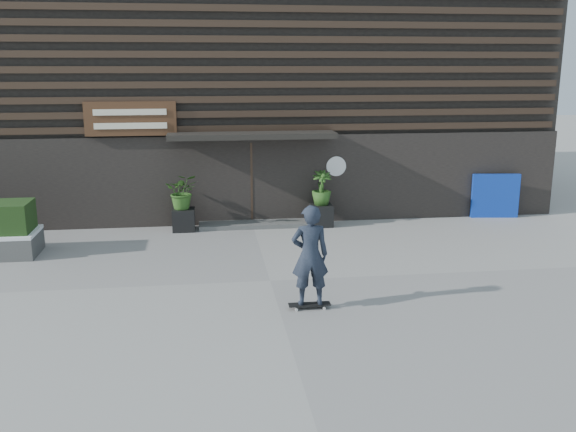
{
  "coord_description": "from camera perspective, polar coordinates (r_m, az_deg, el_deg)",
  "views": [
    {
      "loc": [
        -1.28,
        -12.44,
        4.42
      ],
      "look_at": [
        0.53,
        1.16,
        1.1
      ],
      "focal_mm": 39.32,
      "sensor_mm": 36.0,
      "label": 1
    }
  ],
  "objects": [
    {
      "name": "bamboo_right",
      "position": [
        17.46,
        3.05,
        2.56
      ],
      "size": [
        0.54,
        0.54,
        0.96
      ],
      "primitive_type": "imported",
      "color": "#2D591E",
      "rests_on": "planter_pot_right"
    },
    {
      "name": "skateboarder",
      "position": [
        11.48,
        2.0,
        -3.6
      ],
      "size": [
        0.78,
        0.46,
        1.97
      ],
      "color": "black",
      "rests_on": "ground"
    },
    {
      "name": "planter_pot_right",
      "position": [
        17.62,
        3.02,
        0.07
      ],
      "size": [
        0.6,
        0.6,
        0.6
      ],
      "primitive_type": "cube",
      "color": "black",
      "rests_on": "ground"
    },
    {
      "name": "blue_tarp",
      "position": [
        19.46,
        18.23,
        1.74
      ],
      "size": [
        1.39,
        0.29,
        1.3
      ],
      "primitive_type": "cube",
      "rotation": [
        0.0,
        0.0,
        -0.12
      ],
      "color": "#0C2C9C",
      "rests_on": "ground"
    },
    {
      "name": "ground",
      "position": [
        13.26,
        -1.63,
        -5.87
      ],
      "size": [
        80.0,
        80.0,
        0.0
      ],
      "primitive_type": "plane",
      "color": "gray",
      "rests_on": "ground"
    },
    {
      "name": "planter_pot_left",
      "position": [
        17.35,
        -9.42,
        -0.32
      ],
      "size": [
        0.6,
        0.6,
        0.6
      ],
      "primitive_type": "cube",
      "color": "black",
      "rests_on": "ground"
    },
    {
      "name": "building",
      "position": [
        22.44,
        -4.42,
        12.47
      ],
      "size": [
        18.0,
        11.0,
        8.0
      ],
      "color": "black",
      "rests_on": "ground"
    },
    {
      "name": "entrance_step",
      "position": [
        17.63,
        -3.19,
        -0.73
      ],
      "size": [
        3.0,
        0.8,
        0.12
      ],
      "primitive_type": "cube",
      "color": "#4A4A48",
      "rests_on": "ground"
    },
    {
      "name": "bamboo_left",
      "position": [
        17.18,
        -9.52,
        2.21
      ],
      "size": [
        0.86,
        0.75,
        0.96
      ],
      "primitive_type": "imported",
      "color": "#2D591E",
      "rests_on": "planter_pot_left"
    }
  ]
}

